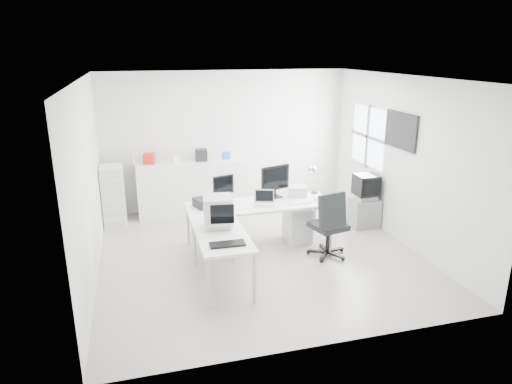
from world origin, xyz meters
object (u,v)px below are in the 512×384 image
object	(u,v)px
drawer_pedestal	(297,224)
crt_tv	(366,187)
crt_monitor	(218,212)
tv_cabinet	(364,213)
side_desk	(222,258)
filing_cabinet	(114,196)
lcd_monitor_large	(275,181)
main_desk	(259,225)
sideboard	(192,187)
office_chair	(329,223)
laser_printer	(298,191)
laptop	(264,200)
lcd_monitor_small	(223,189)
inkjet_printer	(207,202)

from	to	relation	value
drawer_pedestal	crt_tv	distance (m)	1.53
crt_monitor	tv_cabinet	size ratio (longest dim) A/B	0.87
side_desk	filing_cabinet	distance (m)	3.11
lcd_monitor_large	crt_monitor	size ratio (longest dim) A/B	1.22
main_desk	side_desk	world-z (taller)	same
crt_monitor	sideboard	size ratio (longest dim) A/B	0.22
crt_monitor	lcd_monitor_large	bearing A→B (deg)	49.59
office_chair	laser_printer	bearing A→B (deg)	90.10
lcd_monitor_large	office_chair	size ratio (longest dim) A/B	0.51
main_desk	drawer_pedestal	bearing A→B (deg)	4.09
main_desk	crt_tv	world-z (taller)	crt_tv
laptop	laser_printer	xyz separation A→B (m)	(0.70, 0.32, -0.01)
laser_printer	crt_monitor	xyz separation A→B (m)	(-1.60, -1.07, 0.15)
office_chair	filing_cabinet	size ratio (longest dim) A/B	0.97
crt_tv	filing_cabinet	world-z (taller)	filing_cabinet
laser_printer	sideboard	xyz separation A→B (m)	(-1.61, 1.69, -0.30)
laptop	side_desk	bearing A→B (deg)	-114.36
laptop	laser_printer	size ratio (longest dim) A/B	0.98
main_desk	office_chair	bearing A→B (deg)	-34.45
main_desk	lcd_monitor_small	size ratio (longest dim) A/B	5.20
inkjet_printer	sideboard	world-z (taller)	sideboard
drawer_pedestal	laser_printer	bearing A→B (deg)	73.61
main_desk	inkjet_printer	size ratio (longest dim) A/B	5.98
drawer_pedestal	crt_tv	bearing A→B (deg)	11.00
laser_printer	lcd_monitor_small	bearing A→B (deg)	-163.92
side_desk	crt_tv	size ratio (longest dim) A/B	2.80
inkjet_printer	filing_cabinet	xyz separation A→B (m)	(-1.52, 1.51, -0.24)
side_desk	lcd_monitor_small	bearing A→B (deg)	77.47
laptop	crt_monitor	distance (m)	1.18
drawer_pedestal	laser_printer	world-z (taller)	laser_printer
laptop	inkjet_printer	bearing A→B (deg)	-174.90
side_desk	laser_printer	distance (m)	2.13
lcd_monitor_large	side_desk	bearing A→B (deg)	-150.10
side_desk	office_chair	bearing A→B (deg)	13.72
sideboard	side_desk	bearing A→B (deg)	-89.74
side_desk	drawer_pedestal	distance (m)	1.93
tv_cabinet	drawer_pedestal	bearing A→B (deg)	-169.00
main_desk	lcd_monitor_small	bearing A→B (deg)	155.56
tv_cabinet	sideboard	world-z (taller)	sideboard
lcd_monitor_large	crt_tv	world-z (taller)	lcd_monitor_large
filing_cabinet	sideboard	bearing A→B (deg)	11.27
filing_cabinet	side_desk	bearing A→B (deg)	-60.64
crt_tv	lcd_monitor_small	bearing A→B (deg)	-178.34
main_desk	lcd_monitor_small	xyz separation A→B (m)	(-0.55, 0.25, 0.61)
main_desk	sideboard	world-z (taller)	sideboard
main_desk	office_chair	world-z (taller)	office_chair
crt_monitor	sideboard	world-z (taller)	crt_monitor
main_desk	tv_cabinet	size ratio (longest dim) A/B	4.40
inkjet_printer	lcd_monitor_small	size ratio (longest dim) A/B	0.87
inkjet_printer	crt_monitor	bearing A→B (deg)	-106.53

